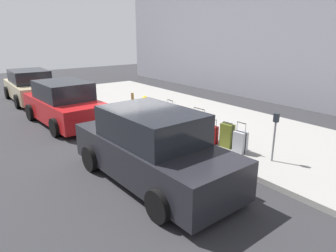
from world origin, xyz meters
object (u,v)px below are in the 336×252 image
Objects in this scene: suitcase_black_6 at (170,116)px; bollard_post at (133,103)px; suitcase_navy_5 at (179,120)px; suitcase_silver_0 at (240,142)px; parking_meter at (275,130)px; suitcase_red_2 at (211,134)px; suitcase_teal_4 at (189,123)px; suitcase_silver_7 at (161,115)px; suitcase_maroon_3 at (198,127)px; suitcase_olive_1 at (227,135)px; parked_car_charcoal_0 at (152,149)px; parked_car_red_1 at (64,104)px; parked_car_beige_2 at (30,86)px; fire_hydrant at (145,106)px.

suitcase_black_6 is 2.27m from bollard_post.
suitcase_black_6 reaches higher than suitcase_navy_5.
parking_meter is at bearing -167.97° from suitcase_silver_0.
parking_meter is at bearing -176.40° from bollard_post.
suitcase_red_2 is 1.64m from suitcase_navy_5.
suitcase_red_2 is 0.90× the size of suitcase_teal_4.
suitcase_silver_7 is at bearing -173.78° from bollard_post.
parking_meter is (-2.49, -0.31, 0.48)m from suitcase_maroon_3.
suitcase_black_6 is (2.70, 0.01, -0.01)m from suitcase_olive_1.
suitcase_olive_1 is 0.17× the size of parked_car_charcoal_0.
parked_car_beige_2 is at bearing -0.00° from parked_car_red_1.
suitcase_silver_0 reaches higher than bollard_post.
suitcase_silver_0 is at bearing -175.90° from suitcase_maroon_3.
fire_hydrant is at bearing -167.79° from bollard_post.
suitcase_silver_7 is 4.68m from parking_meter.
suitcase_maroon_3 is 2.55m from parking_meter.
parking_meter reaches higher than suitcase_silver_0.
suitcase_black_6 reaches higher than fire_hydrant.
parking_meter is (-6.36, -0.40, 0.40)m from bollard_post.
parked_car_charcoal_0 is (0.29, 2.75, 0.35)m from suitcase_silver_0.
parked_car_beige_2 is at bearing 16.70° from suitcase_teal_4.
suitcase_teal_4 is 0.67× the size of parking_meter.
parked_car_beige_2 is (5.03, -0.00, -0.02)m from parked_car_red_1.
suitcase_silver_7 is at bearing -2.51° from suitcase_maroon_3.
parked_car_charcoal_0 reaches higher than bollard_post.
fire_hydrant reaches higher than suitcase_navy_5.
bollard_post is 2.65m from parked_car_red_1.
suitcase_teal_4 is 1.41× the size of suitcase_silver_7.
parking_meter is 12.46m from parked_car_beige_2.
suitcase_red_2 is at bearing 179.13° from fire_hydrant.
parked_car_charcoal_0 reaches higher than parked_car_red_1.
suitcase_olive_1 is 6.32m from parked_car_red_1.
suitcase_navy_5 is at bearing 1.17° from suitcase_silver_0.
suitcase_red_2 reaches higher than suitcase_silver_7.
suitcase_olive_1 is 0.99× the size of suitcase_red_2.
parking_meter reaches higher than suitcase_olive_1.
suitcase_silver_0 is at bearing 12.03° from parking_meter.
fire_hydrant is at bearing -31.07° from parked_car_charcoal_0.
fire_hydrant is at bearing 0.79° from suitcase_olive_1.
parked_car_red_1 is at bearing -0.00° from parked_car_charcoal_0.
suitcase_silver_0 is at bearing -178.83° from suitcase_navy_5.
suitcase_red_2 is 0.60× the size of parking_meter.
suitcase_teal_4 is 1.61m from suitcase_silver_7.
suitcase_silver_7 is 1.04m from fire_hydrant.
parked_car_red_1 reaches higher than suitcase_olive_1.
suitcase_black_6 is at bearing 2.79° from parking_meter.
fire_hydrant is (4.27, 0.06, 0.08)m from suitcase_olive_1.
suitcase_black_6 reaches higher than suitcase_olive_1.
bollard_post is at bearing 1.38° from suitcase_maroon_3.
fire_hydrant is (4.76, 0.06, 0.13)m from suitcase_silver_0.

